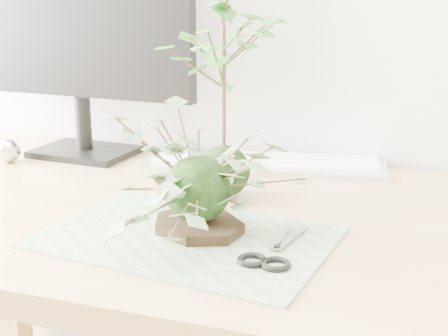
{
  "coord_description": "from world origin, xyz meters",
  "views": [
    {
      "loc": [
        0.28,
        0.32,
        1.09
      ],
      "look_at": [
        0.0,
        1.14,
        0.84
      ],
      "focal_mm": 50.0,
      "sensor_mm": 36.0,
      "label": 1
    }
  ],
  "objects_px": {
    "ivy_kokedama": "(197,159)",
    "keyboard": "(265,163)",
    "maple_kokedama": "(224,41)",
    "desk": "(262,266)",
    "monitor": "(80,31)"
  },
  "relations": [
    {
      "from": "keyboard",
      "to": "desk",
      "type": "bearing_deg",
      "value": -84.92
    },
    {
      "from": "desk",
      "to": "keyboard",
      "type": "relative_size",
      "value": 3.18
    },
    {
      "from": "keyboard",
      "to": "maple_kokedama",
      "type": "bearing_deg",
      "value": -105.04
    },
    {
      "from": "maple_kokedama",
      "to": "ivy_kokedama",
      "type": "bearing_deg",
      "value": -83.69
    },
    {
      "from": "desk",
      "to": "ivy_kokedama",
      "type": "distance_m",
      "value": 0.24
    },
    {
      "from": "desk",
      "to": "ivy_kokedama",
      "type": "relative_size",
      "value": 5.68
    },
    {
      "from": "monitor",
      "to": "ivy_kokedama",
      "type": "bearing_deg",
      "value": -37.8
    },
    {
      "from": "desk",
      "to": "maple_kokedama",
      "type": "relative_size",
      "value": 4.2
    },
    {
      "from": "ivy_kokedama",
      "to": "keyboard",
      "type": "bearing_deg",
      "value": 89.98
    },
    {
      "from": "desk",
      "to": "monitor",
      "type": "relative_size",
      "value": 3.06
    },
    {
      "from": "ivy_kokedama",
      "to": "maple_kokedama",
      "type": "relative_size",
      "value": 0.74
    },
    {
      "from": "ivy_kokedama",
      "to": "monitor",
      "type": "relative_size",
      "value": 0.54
    },
    {
      "from": "ivy_kokedama",
      "to": "desk",
      "type": "bearing_deg",
      "value": 54.94
    },
    {
      "from": "maple_kokedama",
      "to": "monitor",
      "type": "bearing_deg",
      "value": 154.33
    },
    {
      "from": "ivy_kokedama",
      "to": "keyboard",
      "type": "distance_m",
      "value": 0.39
    }
  ]
}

